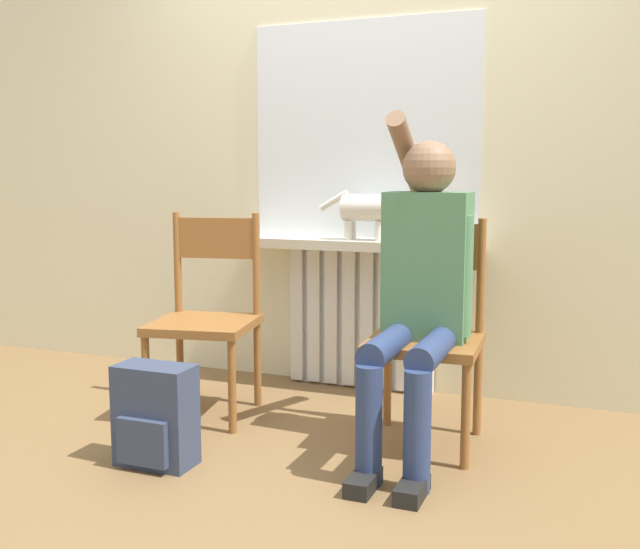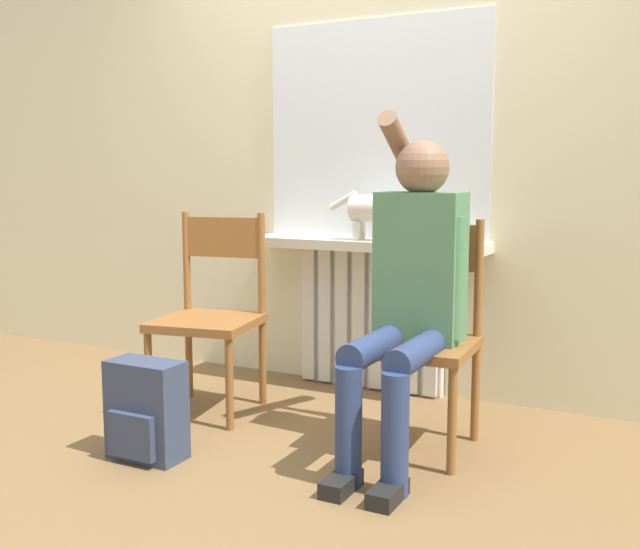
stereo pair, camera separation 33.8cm
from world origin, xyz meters
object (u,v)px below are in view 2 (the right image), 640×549
(backpack, at_px, (146,411))
(chair_left, at_px, (211,312))
(chair_right, at_px, (421,333))
(person, at_px, (412,283))
(cat, at_px, (376,210))

(backpack, bearing_deg, chair_left, 101.70)
(chair_left, relative_size, chair_right, 1.00)
(chair_right, bearing_deg, person, -91.67)
(chair_right, bearing_deg, chair_left, 176.84)
(chair_left, xyz_separation_m, person, (1.06, -0.12, 0.23))
(person, relative_size, backpack, 3.47)
(chair_left, distance_m, backpack, 0.71)
(chair_left, relative_size, backpack, 2.38)
(chair_left, bearing_deg, cat, 32.92)
(chair_right, height_order, backpack, chair_right)
(chair_right, relative_size, person, 0.68)
(chair_right, bearing_deg, backpack, -148.44)
(person, bearing_deg, backpack, -150.87)
(cat, height_order, backpack, cat)
(chair_left, xyz_separation_m, chair_right, (1.05, 0.00, 0.00))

